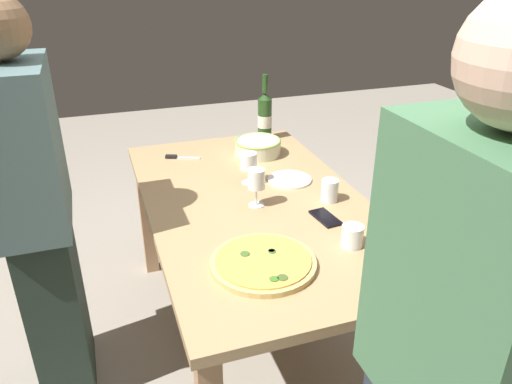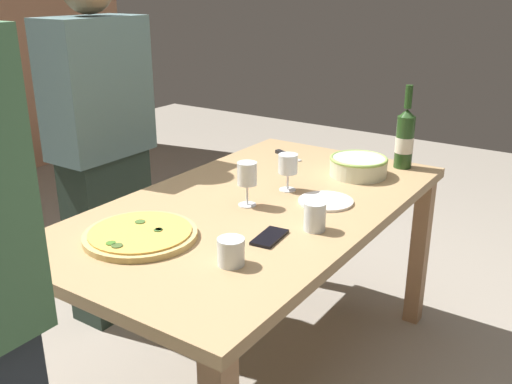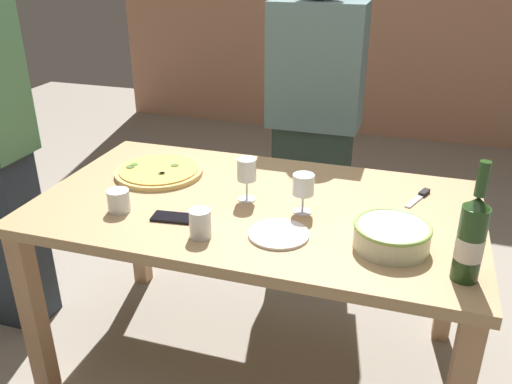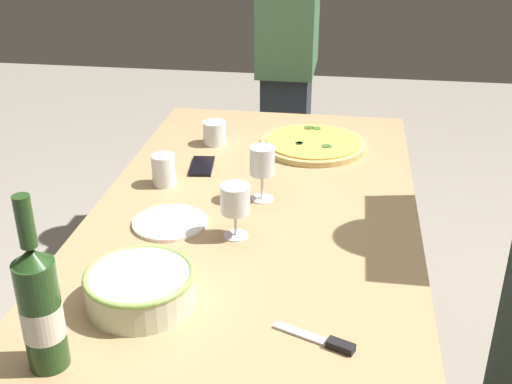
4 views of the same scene
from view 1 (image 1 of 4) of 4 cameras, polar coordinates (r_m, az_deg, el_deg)
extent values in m
plane|color=gray|center=(2.53, 0.00, -16.33)|extent=(8.00, 8.00, 0.00)
cube|color=tan|center=(2.10, 0.00, -1.51)|extent=(1.60, 0.90, 0.04)
cube|color=tan|center=(1.96, 19.32, -19.27)|extent=(0.07, 0.07, 0.71)
cube|color=tan|center=(3.02, 2.58, -0.46)|extent=(0.07, 0.07, 0.71)
cube|color=tan|center=(2.86, -12.40, -2.73)|extent=(0.07, 0.07, 0.71)
cylinder|color=tan|center=(1.68, 0.83, -8.17)|extent=(0.36, 0.36, 0.02)
cylinder|color=#E8AC4B|center=(1.67, 0.83, -7.80)|extent=(0.32, 0.32, 0.01)
cylinder|color=#417726|center=(1.58, 2.08, -9.95)|extent=(0.03, 0.03, 0.00)
cylinder|color=#4A6C35|center=(1.71, 1.79, -6.73)|extent=(0.02, 0.02, 0.00)
cylinder|color=#445E29|center=(1.59, 3.06, -9.78)|extent=(0.03, 0.03, 0.00)
cylinder|color=#3F6C2E|center=(1.71, 1.87, -6.84)|extent=(0.03, 0.03, 0.00)
cylinder|color=#43672B|center=(1.70, -1.28, -7.11)|extent=(0.03, 0.03, 0.00)
cylinder|color=beige|center=(2.56, 0.20, 5.16)|extent=(0.23, 0.23, 0.08)
torus|color=#8FB755|center=(2.55, 0.20, 5.88)|extent=(0.24, 0.24, 0.01)
cylinder|color=#22421A|center=(2.76, 1.01, 8.37)|extent=(0.08, 0.08, 0.23)
cone|color=#22421A|center=(2.72, 1.03, 10.90)|extent=(0.08, 0.08, 0.03)
cylinder|color=#22421A|center=(2.71, 1.04, 12.33)|extent=(0.03, 0.03, 0.10)
cylinder|color=#ECE3CB|center=(2.76, 1.01, 8.15)|extent=(0.08, 0.08, 0.07)
cylinder|color=white|center=(2.06, 0.04, -1.49)|extent=(0.07, 0.07, 0.00)
cylinder|color=white|center=(2.04, 0.04, -0.50)|extent=(0.01, 0.01, 0.08)
cylinder|color=white|center=(2.00, 0.04, 1.52)|extent=(0.07, 0.07, 0.08)
cylinder|color=maroon|center=(2.01, 0.04, 0.87)|extent=(0.06, 0.06, 0.03)
cylinder|color=white|center=(2.25, -0.84, 1.10)|extent=(0.06, 0.06, 0.00)
cylinder|color=white|center=(2.24, -0.85, 1.92)|extent=(0.01, 0.01, 0.07)
cylinder|color=white|center=(2.21, -0.86, 3.58)|extent=(0.08, 0.08, 0.07)
cylinder|color=maroon|center=(2.22, -0.85, 2.95)|extent=(0.06, 0.06, 0.02)
cylinder|color=white|center=(2.10, 8.46, 0.18)|extent=(0.07, 0.07, 0.09)
cylinder|color=white|center=(1.80, 10.98, -4.98)|extent=(0.08, 0.08, 0.08)
cylinder|color=white|center=(2.28, 3.87, 1.44)|extent=(0.20, 0.20, 0.01)
cube|color=black|center=(1.97, 7.98, -2.94)|extent=(0.15, 0.09, 0.01)
cube|color=silver|center=(2.54, -7.86, 3.89)|extent=(0.07, 0.13, 0.01)
cube|color=black|center=(2.56, -9.70, 4.02)|extent=(0.04, 0.06, 0.02)
cube|color=#477750|center=(1.03, 23.77, -10.15)|extent=(0.39, 0.24, 0.62)
cube|color=#25342B|center=(2.24, -21.83, -11.91)|extent=(0.38, 0.20, 0.79)
cube|color=slate|center=(1.92, -25.21, 4.63)|extent=(0.45, 0.24, 0.59)
camera|label=2|loc=(1.70, 65.35, 4.09)|focal=39.90mm
camera|label=3|loc=(3.24, 28.34, 21.79)|focal=37.67mm
camera|label=4|loc=(3.38, -13.75, 23.44)|focal=45.17mm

